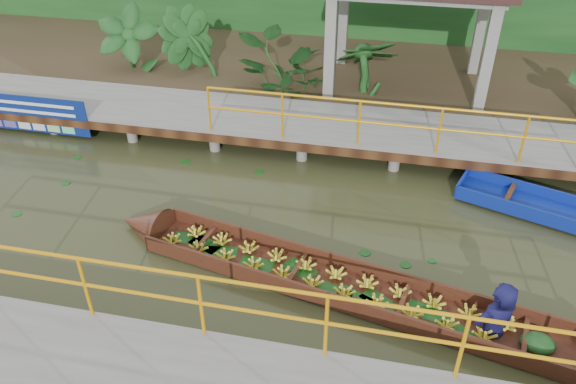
# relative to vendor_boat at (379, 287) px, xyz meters

# --- Properties ---
(ground) EXTENTS (80.00, 80.00, 0.00)m
(ground) POSITION_rel_vendor_boat_xyz_m (-2.98, 1.33, -0.31)
(ground) COLOR #2B2F17
(ground) RESTS_ON ground
(land_strip) EXTENTS (30.00, 8.00, 0.45)m
(land_strip) POSITION_rel_vendor_boat_xyz_m (-2.98, 8.83, -0.09)
(land_strip) COLOR #37291B
(land_strip) RESTS_ON ground
(far_dock) EXTENTS (16.00, 2.06, 1.66)m
(far_dock) POSITION_rel_vendor_boat_xyz_m (-2.96, 4.76, 0.16)
(far_dock) COLOR slate
(far_dock) RESTS_ON ground
(vendor_boat) EXTENTS (8.68, 2.63, 2.26)m
(vendor_boat) POSITION_rel_vendor_boat_xyz_m (0.00, 0.00, 0.00)
(vendor_boat) COLOR #37170F
(vendor_boat) RESTS_ON ground
(blue_banner) EXTENTS (2.88, 0.04, 0.90)m
(blue_banner) POSITION_rel_vendor_boat_xyz_m (-8.35, 3.81, 0.24)
(blue_banner) COLOR navy
(blue_banner) RESTS_ON ground
(tropical_plants) EXTENTS (14.28, 1.28, 1.60)m
(tropical_plants) POSITION_rel_vendor_boat_xyz_m (-1.14, 6.63, 0.94)
(tropical_plants) COLOR #123A16
(tropical_plants) RESTS_ON ground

